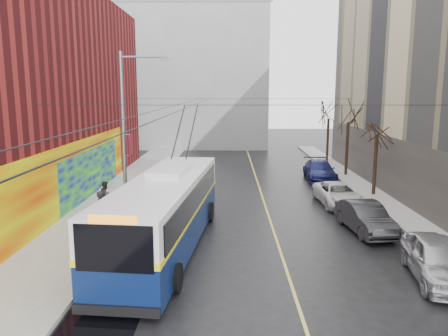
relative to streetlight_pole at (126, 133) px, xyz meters
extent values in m
plane|color=black|center=(6.14, -10.00, -4.85)|extent=(140.00, 140.00, 0.00)
cube|color=gray|center=(-1.86, 2.00, -4.77)|extent=(4.00, 60.00, 0.15)
cube|color=gray|center=(15.14, 2.00, -4.77)|extent=(2.00, 60.00, 0.15)
cube|color=#BFB74C|center=(7.64, 4.00, -4.84)|extent=(0.12, 50.00, 0.01)
cube|color=red|center=(-3.82, 0.00, -2.85)|extent=(0.08, 28.00, 4.00)
cube|color=#120599|center=(-3.78, 6.00, -3.25)|extent=(0.06, 12.00, 3.20)
cube|color=#4C4742|center=(16.11, 4.00, -2.85)|extent=(0.06, 36.00, 4.00)
cube|color=gray|center=(0.14, 35.00, 4.15)|extent=(20.00, 12.00, 18.00)
cylinder|color=slate|center=(-0.16, 0.00, -0.35)|extent=(0.20, 0.20, 9.00)
cube|color=#5C0D1C|center=(0.19, 0.00, -0.65)|extent=(0.04, 0.60, 1.10)
cylinder|color=slate|center=(1.04, 0.00, 3.85)|extent=(2.40, 0.10, 0.10)
cube|color=slate|center=(2.14, 0.00, 3.75)|extent=(0.50, 0.22, 0.12)
cylinder|color=black|center=(2.34, 5.00, 1.35)|extent=(0.02, 60.00, 0.02)
cylinder|color=black|center=(3.34, 5.00, 1.35)|extent=(0.02, 60.00, 0.02)
cylinder|color=black|center=(6.14, -4.00, 1.55)|extent=(18.00, 0.02, 0.02)
cylinder|color=black|center=(6.14, 12.00, 1.55)|extent=(18.00, 0.02, 0.02)
cylinder|color=black|center=(15.14, 6.00, -2.75)|extent=(0.24, 0.24, 4.20)
cylinder|color=black|center=(15.14, 13.00, -2.61)|extent=(0.24, 0.24, 4.48)
cylinder|color=black|center=(15.14, 20.00, -2.66)|extent=(0.24, 0.24, 4.37)
cube|color=black|center=(1.39, -10.36, -4.84)|extent=(2.39, 3.12, 0.01)
ellipsoid|color=slate|center=(3.28, -0.86, 2.65)|extent=(0.44, 0.20, 0.12)
ellipsoid|color=slate|center=(4.36, -0.42, 2.69)|extent=(0.44, 0.20, 0.12)
ellipsoid|color=slate|center=(3.61, 0.56, 0.99)|extent=(0.44, 0.20, 0.12)
cube|color=#081743|center=(2.54, -4.00, -3.83)|extent=(4.03, 13.00, 1.60)
cube|color=silver|center=(2.54, -4.00, -2.34)|extent=(4.03, 13.00, 1.39)
cube|color=yellow|center=(2.54, -4.00, -3.04)|extent=(4.07, 13.04, 0.23)
cube|color=black|center=(1.91, -10.37, -2.50)|extent=(2.44, 0.29, 1.49)
cube|color=black|center=(3.18, 2.37, -2.50)|extent=(2.44, 0.29, 1.28)
cube|color=black|center=(1.14, -3.86, -2.45)|extent=(1.21, 11.67, 1.07)
cube|color=black|center=(3.94, -4.14, -2.45)|extent=(1.21, 11.67, 1.07)
cube|color=silver|center=(2.65, -2.94, -1.49)|extent=(1.80, 3.33, 0.32)
cube|color=black|center=(1.90, -10.42, -4.47)|extent=(2.77, 0.40, 0.32)
cylinder|color=black|center=(0.74, -8.10, -4.31)|extent=(0.42, 1.09, 1.07)
cylinder|color=black|center=(3.50, -8.38, -4.31)|extent=(0.42, 1.09, 1.07)
cylinder|color=black|center=(1.59, 0.38, -4.31)|extent=(0.42, 1.09, 1.07)
cylinder|color=black|center=(4.34, 0.10, -4.31)|extent=(0.42, 1.09, 1.07)
cylinder|color=black|center=(2.65, 0.81, 0.05)|extent=(0.43, 3.69, 2.62)
cylinder|color=black|center=(3.39, 0.73, 0.05)|extent=(0.43, 3.69, 2.62)
imported|color=#B3B4B8|center=(13.14, -7.30, -4.04)|extent=(2.59, 4.99, 1.62)
imported|color=#29292B|center=(12.20, -1.62, -4.10)|extent=(2.11, 4.72, 1.50)
imported|color=white|center=(12.18, 3.64, -4.16)|extent=(2.55, 5.07, 1.38)
imported|color=navy|center=(12.63, 11.45, -4.07)|extent=(2.38, 5.43, 1.55)
imported|color=silver|center=(2.73, 11.81, -4.18)|extent=(1.88, 4.01, 1.33)
imported|color=black|center=(-1.05, -1.50, -3.74)|extent=(0.65, 0.80, 1.91)
imported|color=black|center=(-1.81, 2.00, -3.86)|extent=(0.72, 0.88, 1.68)
camera|label=1|loc=(5.30, -22.73, 2.13)|focal=35.00mm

